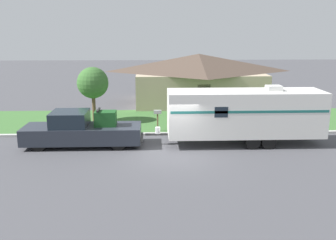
% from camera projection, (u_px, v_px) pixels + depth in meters
% --- Properties ---
extents(ground_plane, '(120.00, 120.00, 0.00)m').
position_uv_depth(ground_plane, '(175.00, 155.00, 19.07)').
color(ground_plane, '#47474C').
extents(curb_strip, '(80.00, 0.30, 0.14)m').
position_uv_depth(curb_strip, '(172.00, 134.00, 22.69)').
color(curb_strip, '#ADADA8').
rests_on(curb_strip, ground_plane).
extents(lawn_strip, '(80.00, 7.00, 0.03)m').
position_uv_depth(lawn_strip, '(169.00, 120.00, 26.24)').
color(lawn_strip, '#3D6B33').
rests_on(lawn_strip, ground_plane).
extents(house_across_street, '(11.39, 7.98, 4.20)m').
position_uv_depth(house_across_street, '(198.00, 77.00, 32.35)').
color(house_across_street, tan).
rests_on(house_across_street, ground_plane).
extents(pickup_truck, '(6.47, 2.08, 2.04)m').
position_uv_depth(pickup_truck, '(82.00, 130.00, 20.44)').
color(pickup_truck, black).
rests_on(pickup_truck, ground_plane).
extents(travel_trailer, '(9.74, 2.36, 3.27)m').
position_uv_depth(travel_trailer, '(245.00, 113.00, 20.58)').
color(travel_trailer, black).
rests_on(travel_trailer, ground_plane).
extents(mailbox, '(0.48, 0.20, 1.37)m').
position_uv_depth(mailbox, '(158.00, 115.00, 23.21)').
color(mailbox, brown).
rests_on(mailbox, ground_plane).
extents(tree_in_yard, '(2.13, 2.13, 3.78)m').
position_uv_depth(tree_in_yard, '(93.00, 83.00, 25.29)').
color(tree_in_yard, brown).
rests_on(tree_in_yard, ground_plane).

